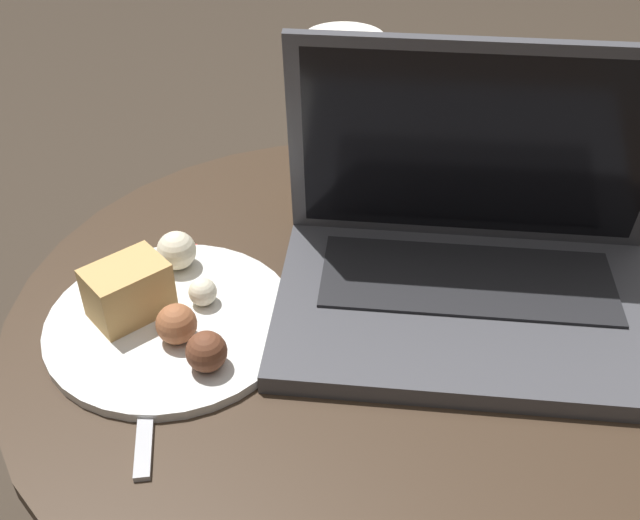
# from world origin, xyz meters

# --- Properties ---
(table) EXTENTS (0.62, 0.62, 0.57)m
(table) POSITION_xyz_m (0.00, 0.00, 0.41)
(table) COLOR black
(table) RESTS_ON ground_plane
(napkin) EXTENTS (0.20, 0.17, 0.00)m
(napkin) POSITION_xyz_m (-0.13, -0.05, 0.57)
(napkin) COLOR #B7332D
(napkin) RESTS_ON table
(laptop) EXTENTS (0.38, 0.29, 0.23)m
(laptop) POSITION_xyz_m (0.09, 0.05, 0.62)
(laptop) COLOR #47474C
(laptop) RESTS_ON table
(beer_glass) EXTENTS (0.08, 0.08, 0.19)m
(beer_glass) POSITION_xyz_m (-0.06, 0.15, 0.67)
(beer_glass) COLOR gold
(beer_glass) RESTS_ON table
(snack_plate) EXTENTS (0.22, 0.22, 0.06)m
(snack_plate) POSITION_xyz_m (-0.15, -0.07, 0.59)
(snack_plate) COLOR silver
(snack_plate) RESTS_ON table
(fork) EXTENTS (0.10, 0.17, 0.00)m
(fork) POSITION_xyz_m (-0.13, -0.13, 0.57)
(fork) COLOR #B2B2B7
(fork) RESTS_ON table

